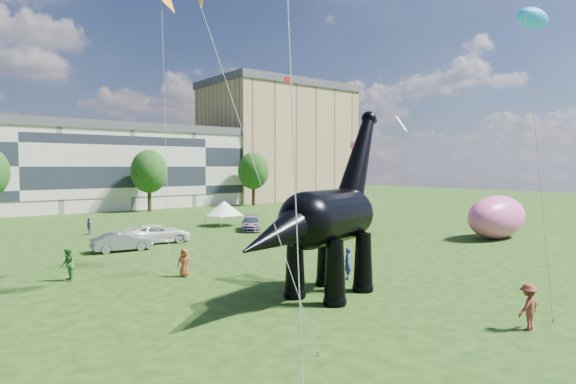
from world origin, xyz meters
TOP-DOWN VIEW (x-y plane):
  - ground at (0.00, 0.00)m, footprint 220.00×220.00m
  - terrace_row at (-8.00, 62.00)m, footprint 78.00×11.00m
  - apartment_block at (40.00, 65.00)m, footprint 28.00×18.00m
  - tree_mid_right at (8.00, 53.00)m, footprint 5.20×5.20m
  - tree_far_right at (26.00, 53.00)m, footprint 5.20×5.20m
  - dinosaur_sculpture at (-2.68, 3.63)m, footprint 12.14×5.52m
  - car_grey at (-6.27, 22.72)m, footprint 4.48×1.86m
  - car_white at (-2.55, 24.91)m, footprint 5.98×3.31m
  - car_dark at (8.23, 26.78)m, footprint 4.28×5.10m
  - gazebo_near at (8.07, 31.88)m, footprint 4.34×4.34m
  - gazebo_far at (20.57, 29.49)m, footprint 4.92×4.92m
  - inflatable_pink at (22.74, 8.64)m, footprint 8.00×4.38m
  - visitors at (-2.75, 14.42)m, footprint 56.42×39.33m
  - kites at (-2.00, 9.68)m, footprint 58.03×52.34m

SIDE VIEW (x-z plane):
  - ground at x=0.00m, z-range 0.00..0.00m
  - car_dark at x=8.23m, z-range 0.00..1.40m
  - car_grey at x=-6.27m, z-range 0.00..1.44m
  - car_white at x=-2.55m, z-range 0.00..1.58m
  - visitors at x=-2.75m, z-range -0.06..1.81m
  - gazebo_far at x=20.57m, z-range 0.53..3.15m
  - gazebo_near at x=8.07m, z-range 0.55..3.29m
  - inflatable_pink at x=22.74m, z-range 0.00..3.88m
  - dinosaur_sculpture at x=-2.68m, z-range -1.23..8.79m
  - terrace_row at x=-8.00m, z-range 0.00..12.00m
  - tree_mid_right at x=8.00m, z-range 1.57..11.01m
  - tree_far_right at x=26.00m, z-range 1.57..11.01m
  - apartment_block at x=40.00m, z-range 0.00..22.00m
  - kites at x=-2.00m, z-range -0.57..30.90m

